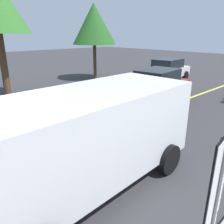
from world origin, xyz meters
TOP-DOWN VIEW (x-y plane):
  - lane_marking_centre at (3.00, 0.00)m, footprint 28.00×0.16m
  - speed_limit_sign at (0.98, -5.19)m, footprint 0.54×0.09m
  - white_van at (1.68, -2.21)m, footprint 5.27×2.43m
  - car_white_mid_road at (13.19, 3.59)m, footprint 4.67×2.33m
  - car_red_behind_van at (8.16, 0.78)m, footprint 4.62×2.40m
  - tree_centre_verge at (10.01, 7.86)m, footprint 3.17×3.17m

SIDE VIEW (x-z plane):
  - lane_marking_centre at x=3.00m, z-range 0.00..0.01m
  - car_white_mid_road at x=13.19m, z-range 0.01..1.59m
  - car_red_behind_van at x=8.16m, z-range 0.00..1.66m
  - white_van at x=1.68m, z-range 0.17..2.37m
  - speed_limit_sign at x=0.98m, z-range 0.50..3.02m
  - tree_centre_verge at x=10.01m, z-range 1.26..6.63m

